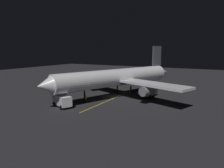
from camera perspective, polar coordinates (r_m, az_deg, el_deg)
ground_plane at (r=53.57m, az=1.06°, el=-3.50°), size 180.00×180.00×0.20m
apron_guide_stripe at (r=49.99m, az=-0.78°, el=-4.31°), size 0.80×22.84×0.01m
airliner at (r=53.15m, az=1.58°, el=1.59°), size 36.59×39.96×12.58m
baggage_truck at (r=45.51m, az=-13.30°, el=-4.29°), size 6.76×4.54×2.42m
catering_truck at (r=53.85m, az=9.76°, el=-2.16°), size 2.69×5.62×2.34m
ground_crew_worker at (r=47.56m, az=-6.93°, el=-3.99°), size 0.40×0.40×1.74m
traffic_cone_near_left at (r=49.64m, az=-10.11°, el=-4.26°), size 0.50×0.50×0.55m
traffic_cone_near_right at (r=49.92m, az=-9.29°, el=-4.16°), size 0.50×0.50×0.55m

